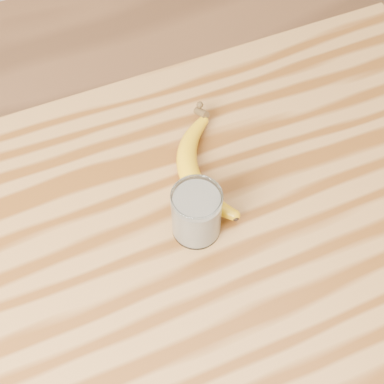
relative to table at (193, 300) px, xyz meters
name	(u,v)px	position (x,y,z in m)	size (l,w,h in m)	color
room	(194,16)	(0.00, 0.00, 0.58)	(4.04, 4.04, 2.70)	brown
table	(193,300)	(0.00, 0.00, 0.00)	(1.20, 0.80, 0.90)	#9D6C37
smoothie_glass	(196,214)	(0.03, 0.06, 0.17)	(0.07, 0.07, 0.09)	white
banana	(188,171)	(0.06, 0.15, 0.15)	(0.11, 0.29, 0.04)	gold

